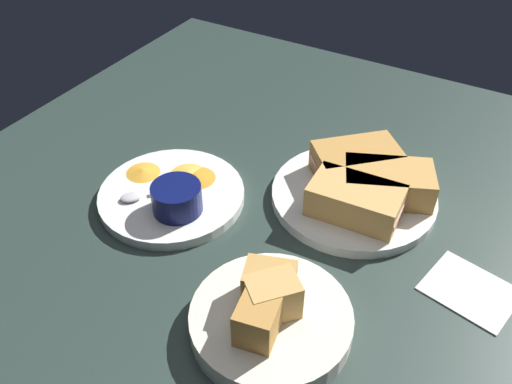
{
  "coord_description": "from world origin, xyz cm",
  "views": [
    {
      "loc": [
        -26.87,
        53.61,
        55.12
      ],
      "look_at": [
        4.36,
        -0.27,
        3.0
      ],
      "focal_mm": 38.31,
      "sensor_mm": 36.0,
      "label": 1
    }
  ],
  "objects_px": {
    "plate_chips_companion": "(172,195)",
    "ramekin_light_gravy": "(177,198)",
    "sandwich_half_near": "(355,200)",
    "bread_basket_rear": "(270,316)",
    "spoon_by_dark_ramekin": "(349,189)",
    "sandwich_half_far": "(388,183)",
    "ramekin_dark_sauce": "(362,159)",
    "sandwich_half_extra": "(356,161)",
    "plate_sandwich_main": "(353,196)",
    "spoon_by_gravy_ramekin": "(140,196)"
  },
  "relations": [
    {
      "from": "sandwich_half_extra",
      "to": "plate_chips_companion",
      "type": "height_order",
      "value": "sandwich_half_extra"
    },
    {
      "from": "plate_sandwich_main",
      "to": "spoon_by_dark_ramekin",
      "type": "relative_size",
      "value": 2.53
    },
    {
      "from": "ramekin_dark_sauce",
      "to": "spoon_by_dark_ramekin",
      "type": "relative_size",
      "value": 0.73
    },
    {
      "from": "plate_chips_companion",
      "to": "sandwich_half_extra",
      "type": "bearing_deg",
      "value": -140.82
    },
    {
      "from": "sandwich_half_far",
      "to": "spoon_by_gravy_ramekin",
      "type": "height_order",
      "value": "sandwich_half_far"
    },
    {
      "from": "plate_chips_companion",
      "to": "spoon_by_gravy_ramekin",
      "type": "xyz_separation_m",
      "value": [
        0.03,
        0.04,
        0.01
      ]
    },
    {
      "from": "spoon_by_dark_ramekin",
      "to": "plate_chips_companion",
      "type": "xyz_separation_m",
      "value": [
        0.23,
        0.14,
        -0.01
      ]
    },
    {
      "from": "ramekin_dark_sauce",
      "to": "spoon_by_gravy_ramekin",
      "type": "bearing_deg",
      "value": 41.16
    },
    {
      "from": "plate_sandwich_main",
      "to": "sandwich_half_near",
      "type": "xyz_separation_m",
      "value": [
        -0.02,
        0.04,
        0.03
      ]
    },
    {
      "from": "spoon_by_dark_ramekin",
      "to": "bread_basket_rear",
      "type": "bearing_deg",
      "value": 92.67
    },
    {
      "from": "sandwich_half_near",
      "to": "ramekin_dark_sauce",
      "type": "relative_size",
      "value": 1.89
    },
    {
      "from": "sandwich_half_near",
      "to": "bread_basket_rear",
      "type": "xyz_separation_m",
      "value": [
        0.01,
        0.23,
        -0.01
      ]
    },
    {
      "from": "sandwich_half_extra",
      "to": "ramekin_dark_sauce",
      "type": "distance_m",
      "value": 0.01
    },
    {
      "from": "spoon_by_dark_ramekin",
      "to": "plate_chips_companion",
      "type": "distance_m",
      "value": 0.27
    },
    {
      "from": "sandwich_half_near",
      "to": "ramekin_light_gravy",
      "type": "height_order",
      "value": "sandwich_half_near"
    },
    {
      "from": "ramekin_light_gravy",
      "to": "sandwich_half_near",
      "type": "bearing_deg",
      "value": -151.61
    },
    {
      "from": "sandwich_half_near",
      "to": "plate_chips_companion",
      "type": "height_order",
      "value": "sandwich_half_near"
    },
    {
      "from": "ramekin_dark_sauce",
      "to": "spoon_by_dark_ramekin",
      "type": "distance_m",
      "value": 0.06
    },
    {
      "from": "sandwich_half_near",
      "to": "ramekin_dark_sauce",
      "type": "xyz_separation_m",
      "value": [
        0.03,
        -0.1,
        -0.0
      ]
    },
    {
      "from": "sandwich_half_near",
      "to": "sandwich_half_far",
      "type": "relative_size",
      "value": 0.91
    },
    {
      "from": "plate_chips_companion",
      "to": "ramekin_light_gravy",
      "type": "relative_size",
      "value": 3.04
    },
    {
      "from": "spoon_by_gravy_ramekin",
      "to": "bread_basket_rear",
      "type": "distance_m",
      "value": 0.3
    },
    {
      "from": "spoon_by_dark_ramekin",
      "to": "bread_basket_rear",
      "type": "distance_m",
      "value": 0.27
    },
    {
      "from": "plate_sandwich_main",
      "to": "bread_basket_rear",
      "type": "height_order",
      "value": "bread_basket_rear"
    },
    {
      "from": "sandwich_half_extra",
      "to": "spoon_by_gravy_ramekin",
      "type": "xyz_separation_m",
      "value": [
        0.26,
        0.22,
        -0.02
      ]
    },
    {
      "from": "sandwich_half_near",
      "to": "sandwich_half_extra",
      "type": "bearing_deg",
      "value": -68.59
    },
    {
      "from": "spoon_by_dark_ramekin",
      "to": "plate_chips_companion",
      "type": "relative_size",
      "value": 0.44
    },
    {
      "from": "spoon_by_dark_ramekin",
      "to": "sandwich_half_far",
      "type": "bearing_deg",
      "value": -160.35
    },
    {
      "from": "plate_chips_companion",
      "to": "spoon_by_gravy_ramekin",
      "type": "bearing_deg",
      "value": 47.66
    },
    {
      "from": "ramekin_dark_sauce",
      "to": "bread_basket_rear",
      "type": "bearing_deg",
      "value": 92.89
    },
    {
      "from": "spoon_by_dark_ramekin",
      "to": "plate_chips_companion",
      "type": "height_order",
      "value": "spoon_by_dark_ramekin"
    },
    {
      "from": "sandwich_half_extra",
      "to": "ramekin_dark_sauce",
      "type": "xyz_separation_m",
      "value": [
        -0.01,
        -0.01,
        -0.0
      ]
    },
    {
      "from": "sandwich_half_far",
      "to": "ramekin_light_gravy",
      "type": "relative_size",
      "value": 2.04
    },
    {
      "from": "sandwich_half_far",
      "to": "sandwich_half_extra",
      "type": "xyz_separation_m",
      "value": [
        0.06,
        -0.03,
        0.0
      ]
    },
    {
      "from": "plate_chips_companion",
      "to": "ramekin_light_gravy",
      "type": "height_order",
      "value": "ramekin_light_gravy"
    },
    {
      "from": "sandwich_half_far",
      "to": "bread_basket_rear",
      "type": "distance_m",
      "value": 0.29
    },
    {
      "from": "plate_chips_companion",
      "to": "bread_basket_rear",
      "type": "relative_size",
      "value": 1.15
    },
    {
      "from": "plate_chips_companion",
      "to": "plate_sandwich_main",
      "type": "bearing_deg",
      "value": -150.19
    },
    {
      "from": "ramekin_light_gravy",
      "to": "bread_basket_rear",
      "type": "xyz_separation_m",
      "value": [
        -0.21,
        0.11,
        -0.01
      ]
    },
    {
      "from": "bread_basket_rear",
      "to": "plate_chips_companion",
      "type": "bearing_deg",
      "value": -28.55
    },
    {
      "from": "sandwich_half_extra",
      "to": "spoon_by_gravy_ramekin",
      "type": "bearing_deg",
      "value": 40.38
    },
    {
      "from": "ramekin_dark_sauce",
      "to": "plate_chips_companion",
      "type": "height_order",
      "value": "ramekin_dark_sauce"
    },
    {
      "from": "sandwich_half_far",
      "to": "bread_basket_rear",
      "type": "bearing_deg",
      "value": 82.15
    },
    {
      "from": "plate_sandwich_main",
      "to": "spoon_by_dark_ramekin",
      "type": "height_order",
      "value": "spoon_by_dark_ramekin"
    },
    {
      "from": "spoon_by_dark_ramekin",
      "to": "ramekin_light_gravy",
      "type": "bearing_deg",
      "value": 39.5
    },
    {
      "from": "sandwich_half_far",
      "to": "bread_basket_rear",
      "type": "relative_size",
      "value": 0.77
    },
    {
      "from": "sandwich_half_far",
      "to": "ramekin_dark_sauce",
      "type": "xyz_separation_m",
      "value": [
        0.06,
        -0.04,
        -0.0
      ]
    },
    {
      "from": "sandwich_half_far",
      "to": "bread_basket_rear",
      "type": "height_order",
      "value": "bread_basket_rear"
    },
    {
      "from": "spoon_by_dark_ramekin",
      "to": "plate_sandwich_main",
      "type": "bearing_deg",
      "value": -170.41
    },
    {
      "from": "plate_sandwich_main",
      "to": "ramekin_dark_sauce",
      "type": "bearing_deg",
      "value": -77.59
    }
  ]
}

